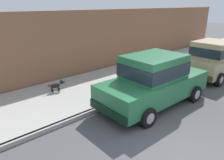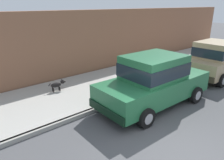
% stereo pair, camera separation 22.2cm
% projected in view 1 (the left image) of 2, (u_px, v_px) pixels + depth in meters
% --- Properties ---
extents(ground_plane, '(80.00, 80.00, 0.00)m').
position_uv_depth(ground_plane, '(180.00, 152.00, 5.56)').
color(ground_plane, '#4C4C4F').
extents(curb, '(0.16, 64.00, 0.14)m').
position_uv_depth(curb, '(102.00, 107.00, 7.77)').
color(curb, gray).
rests_on(curb, ground).
extents(sidewalk, '(3.60, 64.00, 0.14)m').
position_uv_depth(sidewalk, '(74.00, 93.00, 9.03)').
color(sidewalk, '#A8A59E').
rests_on(sidewalk, ground).
extents(car_green_sedan, '(2.12, 4.64, 1.92)m').
position_uv_depth(car_green_sedan, '(154.00, 80.00, 7.85)').
color(car_green_sedan, '#23663D').
rests_on(car_green_sedan, ground).
extents(car_tan_hatchback, '(1.97, 3.81, 1.88)m').
position_uv_depth(car_tan_hatchback, '(213.00, 59.00, 10.92)').
color(car_tan_hatchback, tan).
rests_on(car_tan_hatchback, ground).
extents(dog_black, '(0.27, 0.75, 0.49)m').
position_uv_depth(dog_black, '(57.00, 85.00, 8.91)').
color(dog_black, black).
rests_on(dog_black, sidewalk).
extents(building_facade, '(0.50, 20.00, 3.33)m').
position_uv_depth(building_facade, '(129.00, 37.00, 13.42)').
color(building_facade, '#8C5B42').
rests_on(building_facade, ground).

